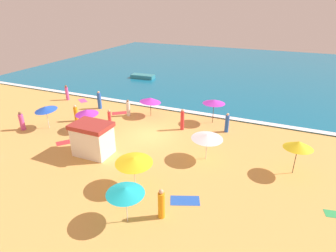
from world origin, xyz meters
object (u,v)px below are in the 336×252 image
object	(u,v)px
beachgoer_0	(161,204)
beachgoer_3	(128,108)
beach_umbrella_7	(214,102)
beach_umbrella_4	(150,100)
beachgoer_8	(227,123)
beach_umbrella_6	(87,112)
beach_umbrella_2	(125,191)
beach_umbrella_0	(299,145)
beachgoer_2	(67,93)
beachgoer_11	(99,100)
small_boat_0	(143,76)
beachgoer_7	(110,119)
beach_umbrella_1	(134,160)
beach_umbrella_5	(207,136)
beach_umbrella_3	(46,108)
beachgoer_10	(76,114)
lifeguard_cabana	(93,139)
beachgoer_9	(182,120)
beachgoer_6	(22,122)

from	to	relation	value
beachgoer_0	beachgoer_3	world-z (taller)	beachgoer_0
beach_umbrella_7	beachgoer_3	xyz separation A→B (m)	(-8.05, -1.63, -1.31)
beach_umbrella_4	beachgoer_8	xyz separation A→B (m)	(7.64, -0.68, -0.83)
beach_umbrella_4	beach_umbrella_6	xyz separation A→B (m)	(-3.51, -5.12, 0.06)
beach_umbrella_2	beachgoer_8	bearing A→B (deg)	79.62
beach_umbrella_0	beachgoer_2	bearing A→B (deg)	166.78
beachgoer_11	small_boat_0	bearing A→B (deg)	97.39
beachgoer_7	beach_umbrella_2	bearing A→B (deg)	-51.43
beach_umbrella_7	beachgoer_2	xyz separation A→B (m)	(-16.92, -0.29, -1.26)
beach_umbrella_1	beach_umbrella_5	size ratio (longest dim) A/B	0.95
beach_umbrella_5	beach_umbrella_3	bearing A→B (deg)	-177.86
beach_umbrella_5	beachgoer_3	bearing A→B (deg)	152.67
beach_umbrella_0	beach_umbrella_6	xyz separation A→B (m)	(-16.51, 0.03, -0.40)
beach_umbrella_2	beachgoer_11	bearing A→B (deg)	130.93
beachgoer_3	beachgoer_10	xyz separation A→B (m)	(-3.78, -3.10, -0.03)
beach_umbrella_3	beach_umbrella_5	xyz separation A→B (m)	(14.26, 0.53, -0.10)
beach_umbrella_5	beach_umbrella_0	bearing A→B (deg)	5.34
lifeguard_cabana	beach_umbrella_6	distance (m)	4.40
beach_umbrella_3	beachgoer_3	xyz separation A→B (m)	(4.97, 5.33, -1.10)
beach_umbrella_6	beachgoer_9	size ratio (longest dim) A/B	1.07
beachgoer_9	beachgoer_11	world-z (taller)	beachgoer_9
beach_umbrella_6	beachgoer_8	bearing A→B (deg)	21.73
beachgoer_3	small_boat_0	world-z (taller)	beachgoer_3
beachgoer_2	small_boat_0	world-z (taller)	beachgoer_2
beach_umbrella_4	beachgoer_7	bearing A→B (deg)	-119.95
beachgoer_10	small_boat_0	world-z (taller)	beachgoer_10
beach_umbrella_1	small_boat_0	xyz separation A→B (m)	(-11.74, 22.73, -1.53)
beachgoer_3	beach_umbrella_4	bearing A→B (deg)	23.52
beach_umbrella_6	beachgoer_11	bearing A→B (deg)	115.90
beachgoer_2	beach_umbrella_6	bearing A→B (deg)	-37.11
beachgoer_9	beach_umbrella_6	bearing A→B (deg)	-155.80
beach_umbrella_0	beach_umbrella_1	world-z (taller)	beach_umbrella_0
beachgoer_3	beachgoer_9	xyz separation A→B (m)	(5.98, -0.88, 0.14)
beach_umbrella_2	beachgoer_6	world-z (taller)	beach_umbrella_2
beachgoer_7	beachgoer_11	size ratio (longest dim) A/B	0.87
beach_umbrella_2	beach_umbrella_4	size ratio (longest dim) A/B	0.89
beach_umbrella_0	beachgoer_9	bearing A→B (deg)	159.47
beach_umbrella_4	beachgoer_2	bearing A→B (deg)	177.52
beachgoer_0	beachgoer_8	bearing A→B (deg)	85.87
beach_umbrella_5	beachgoer_3	world-z (taller)	beach_umbrella_5
beach_umbrella_7	beachgoer_0	distance (m)	13.07
beach_umbrella_7	beachgoer_8	size ratio (longest dim) A/B	1.46
beach_umbrella_7	beach_umbrella_4	bearing A→B (deg)	-172.85
beachgoer_0	beachgoer_10	distance (m)	15.06
beach_umbrella_2	beachgoer_7	xyz separation A→B (m)	(-7.52, 9.43, -1.14)
beach_umbrella_1	beachgoer_9	bearing A→B (deg)	92.11
beachgoer_6	beachgoer_7	xyz separation A→B (m)	(6.64, 3.58, 0.01)
beachgoer_7	small_boat_0	distance (m)	16.79
beachgoer_9	lifeguard_cabana	bearing A→B (deg)	-124.34
beachgoer_2	beachgoer_10	world-z (taller)	beachgoer_2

